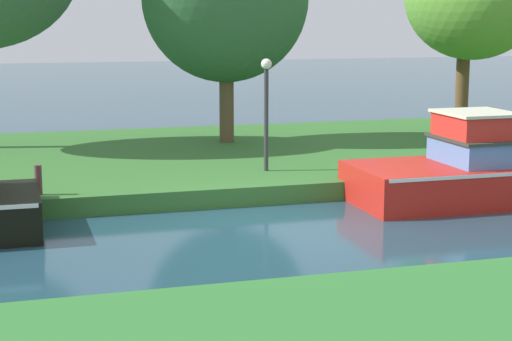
% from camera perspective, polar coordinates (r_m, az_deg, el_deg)
% --- Properties ---
extents(ground_plane, '(120.00, 120.00, 0.00)m').
position_cam_1_polar(ground_plane, '(15.68, 1.66, -3.97)').
color(ground_plane, '#204352').
extents(riverbank_far, '(72.00, 10.00, 0.40)m').
position_cam_1_polar(riverbank_far, '(22.26, -3.95, 0.79)').
color(riverbank_far, '#326A2B').
rests_on(riverbank_far, ground_plane).
extents(lamp_post, '(0.24, 0.24, 2.54)m').
position_cam_1_polar(lamp_post, '(19.14, 0.69, 4.78)').
color(lamp_post, '#333338').
rests_on(lamp_post, riverbank_far).
extents(mooring_post_near, '(0.14, 0.14, 0.59)m').
position_cam_1_polar(mooring_post_near, '(17.22, -14.36, -0.62)').
color(mooring_post_near, '#523432').
rests_on(mooring_post_near, riverbank_far).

